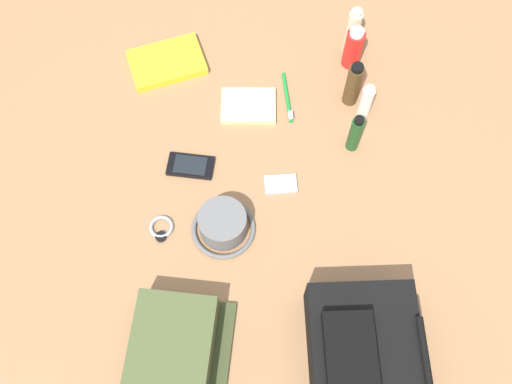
{
  "coord_description": "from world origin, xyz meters",
  "views": [
    {
      "loc": [
        0.6,
        -0.02,
        1.35
      ],
      "look_at": [
        0.0,
        0.0,
        0.04
      ],
      "focal_mm": 40.38,
      "sensor_mm": 36.0,
      "label": 1
    }
  ],
  "objects_px": {
    "toothbrush": "(288,100)",
    "shampoo_bottle": "(355,134)",
    "backpack": "(364,358)",
    "cologne_bottle": "(353,84)",
    "wristwatch": "(161,228)",
    "notepad": "(248,106)",
    "bucket_hat": "(223,225)",
    "paperback_novel": "(167,62)",
    "toothpaste_tube": "(366,103)",
    "cell_phone": "(190,166)",
    "lotion_bottle": "(353,29)",
    "sunscreen_spray": "(353,48)",
    "toiletry_pouch": "(172,361)",
    "media_player": "(281,184)"
  },
  "relations": [
    {
      "from": "toothbrush",
      "to": "shampoo_bottle",
      "type": "bearing_deg",
      "value": 47.65
    },
    {
      "from": "toothbrush",
      "to": "notepad",
      "type": "bearing_deg",
      "value": -81.38
    },
    {
      "from": "toothbrush",
      "to": "notepad",
      "type": "xyz_separation_m",
      "value": [
        0.02,
        -0.11,
        0.0
      ]
    },
    {
      "from": "notepad",
      "to": "cologne_bottle",
      "type": "bearing_deg",
      "value": 95.38
    },
    {
      "from": "cell_phone",
      "to": "notepad",
      "type": "distance_m",
      "value": 0.24
    },
    {
      "from": "bucket_hat",
      "to": "media_player",
      "type": "height_order",
      "value": "bucket_hat"
    },
    {
      "from": "backpack",
      "to": "wristwatch",
      "type": "relative_size",
      "value": 4.46
    },
    {
      "from": "bucket_hat",
      "to": "notepad",
      "type": "distance_m",
      "value": 0.37
    },
    {
      "from": "paperback_novel",
      "to": "media_player",
      "type": "distance_m",
      "value": 0.5
    },
    {
      "from": "paperback_novel",
      "to": "toothbrush",
      "type": "relative_size",
      "value": 1.47
    },
    {
      "from": "toothpaste_tube",
      "to": "notepad",
      "type": "xyz_separation_m",
      "value": [
        -0.04,
        -0.31,
        -0.05
      ]
    },
    {
      "from": "cologne_bottle",
      "to": "shampoo_bottle",
      "type": "height_order",
      "value": "cologne_bottle"
    },
    {
      "from": "bucket_hat",
      "to": "cell_phone",
      "type": "xyz_separation_m",
      "value": [
        -0.18,
        -0.08,
        -0.03
      ]
    },
    {
      "from": "cologne_bottle",
      "to": "toiletry_pouch",
      "type": "bearing_deg",
      "value": -34.0
    },
    {
      "from": "backpack",
      "to": "lotion_bottle",
      "type": "bearing_deg",
      "value": 175.47
    },
    {
      "from": "toiletry_pouch",
      "to": "bucket_hat",
      "type": "bearing_deg",
      "value": 160.32
    },
    {
      "from": "bucket_hat",
      "to": "paperback_novel",
      "type": "relative_size",
      "value": 0.68
    },
    {
      "from": "lotion_bottle",
      "to": "cologne_bottle",
      "type": "height_order",
      "value": "cologne_bottle"
    },
    {
      "from": "backpack",
      "to": "shampoo_bottle",
      "type": "distance_m",
      "value": 0.56
    },
    {
      "from": "paperback_novel",
      "to": "toothbrush",
      "type": "height_order",
      "value": "same"
    },
    {
      "from": "cologne_bottle",
      "to": "paperback_novel",
      "type": "bearing_deg",
      "value": -105.08
    },
    {
      "from": "toothpaste_tube",
      "to": "shampoo_bottle",
      "type": "relative_size",
      "value": 0.96
    },
    {
      "from": "paperback_novel",
      "to": "wristwatch",
      "type": "xyz_separation_m",
      "value": [
        0.51,
        0.0,
        -0.0
      ]
    },
    {
      "from": "shampoo_bottle",
      "to": "toothbrush",
      "type": "height_order",
      "value": "shampoo_bottle"
    },
    {
      "from": "sunscreen_spray",
      "to": "toothpaste_tube",
      "type": "height_order",
      "value": "sunscreen_spray"
    },
    {
      "from": "backpack",
      "to": "toiletry_pouch",
      "type": "xyz_separation_m",
      "value": [
        -0.01,
        -0.42,
        -0.02
      ]
    },
    {
      "from": "cologne_bottle",
      "to": "notepad",
      "type": "distance_m",
      "value": 0.29
    },
    {
      "from": "toothpaste_tube",
      "to": "paperback_novel",
      "type": "distance_m",
      "value": 0.58
    },
    {
      "from": "cell_phone",
      "to": "notepad",
      "type": "relative_size",
      "value": 0.87
    },
    {
      "from": "cell_phone",
      "to": "toothbrush",
      "type": "height_order",
      "value": "toothbrush"
    },
    {
      "from": "sunscreen_spray",
      "to": "cologne_bottle",
      "type": "xyz_separation_m",
      "value": [
        0.13,
        -0.02,
        0.01
      ]
    },
    {
      "from": "bucket_hat",
      "to": "shampoo_bottle",
      "type": "relative_size",
      "value": 1.18
    },
    {
      "from": "bucket_hat",
      "to": "media_player",
      "type": "distance_m",
      "value": 0.19
    },
    {
      "from": "cologne_bottle",
      "to": "cell_phone",
      "type": "xyz_separation_m",
      "value": [
        0.2,
        -0.44,
        -0.07
      ]
    },
    {
      "from": "bucket_hat",
      "to": "notepad",
      "type": "xyz_separation_m",
      "value": [
        -0.36,
        0.07,
        -0.03
      ]
    },
    {
      "from": "lotion_bottle",
      "to": "media_player",
      "type": "bearing_deg",
      "value": -26.79
    },
    {
      "from": "media_player",
      "to": "sunscreen_spray",
      "type": "bearing_deg",
      "value": 150.05
    },
    {
      "from": "toiletry_pouch",
      "to": "shampoo_bottle",
      "type": "relative_size",
      "value": 2.27
    },
    {
      "from": "cell_phone",
      "to": "wristwatch",
      "type": "bearing_deg",
      "value": -22.38
    },
    {
      "from": "toiletry_pouch",
      "to": "sunscreen_spray",
      "type": "distance_m",
      "value": 0.96
    },
    {
      "from": "toothbrush",
      "to": "paperback_novel",
      "type": "bearing_deg",
      "value": -111.94
    },
    {
      "from": "bucket_hat",
      "to": "cell_phone",
      "type": "height_order",
      "value": "bucket_hat"
    },
    {
      "from": "toothbrush",
      "to": "cologne_bottle",
      "type": "bearing_deg",
      "value": 89.53
    },
    {
      "from": "shampoo_bottle",
      "to": "cologne_bottle",
      "type": "bearing_deg",
      "value": 176.34
    },
    {
      "from": "backpack",
      "to": "cologne_bottle",
      "type": "xyz_separation_m",
      "value": [
        -0.71,
        0.05,
        0.01
      ]
    },
    {
      "from": "paperback_novel",
      "to": "wristwatch",
      "type": "height_order",
      "value": "paperback_novel"
    },
    {
      "from": "sunscreen_spray",
      "to": "shampoo_bottle",
      "type": "height_order",
      "value": "same"
    },
    {
      "from": "sunscreen_spray",
      "to": "notepad",
      "type": "bearing_deg",
      "value": -64.44
    },
    {
      "from": "cell_phone",
      "to": "backpack",
      "type": "bearing_deg",
      "value": 37.24
    },
    {
      "from": "cologne_bottle",
      "to": "wristwatch",
      "type": "distance_m",
      "value": 0.64
    }
  ]
}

